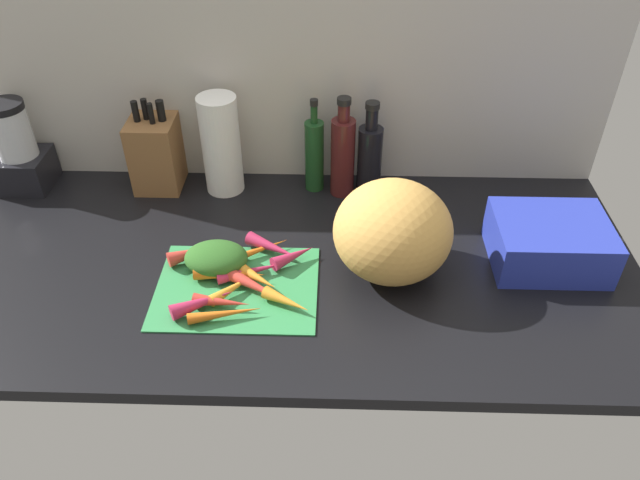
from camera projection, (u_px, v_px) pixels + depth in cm
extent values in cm
cube|color=black|center=(276.00, 263.00, 144.94)|extent=(170.00, 80.00, 3.00)
cube|color=#BCB7AD|center=(283.00, 71.00, 155.47)|extent=(170.00, 3.00, 60.00)
cube|color=#338C4C|center=(237.00, 287.00, 135.65)|extent=(35.92, 28.08, 0.80)
cone|color=orange|center=(230.00, 274.00, 135.92)|extent=(15.97, 3.58, 3.33)
cone|color=#B2264C|center=(202.00, 302.00, 128.71)|extent=(13.60, 9.93, 3.51)
cone|color=orange|center=(233.00, 288.00, 132.87)|extent=(10.29, 10.62, 2.62)
cone|color=orange|center=(286.00, 301.00, 129.37)|extent=(11.10, 7.93, 2.94)
cone|color=orange|center=(225.00, 314.00, 126.79)|extent=(15.57, 6.03, 2.46)
cone|color=#B2264C|center=(273.00, 248.00, 143.09)|extent=(14.01, 10.00, 3.42)
cone|color=#B2264C|center=(293.00, 256.00, 140.77)|extent=(10.74, 9.22, 3.36)
cone|color=red|center=(221.00, 302.00, 129.20)|extent=(12.40, 4.05, 2.90)
cone|color=orange|center=(257.00, 278.00, 135.08)|extent=(10.39, 8.69, 3.06)
cone|color=red|center=(191.00, 253.00, 141.39)|extent=(11.34, 8.38, 3.55)
cone|color=orange|center=(256.00, 250.00, 143.19)|extent=(15.64, 11.09, 2.43)
cone|color=#B2264C|center=(253.00, 271.00, 137.14)|extent=(16.15, 8.45, 2.76)
cone|color=red|center=(256.00, 287.00, 132.68)|extent=(16.43, 12.16, 3.24)
ellipsoid|color=#2D6023|center=(216.00, 258.00, 138.12)|extent=(14.41, 11.09, 6.10)
ellipsoid|color=gold|center=(393.00, 232.00, 133.50)|extent=(26.35, 25.72, 22.70)
cube|color=brown|center=(156.00, 154.00, 162.77)|extent=(12.12, 13.06, 19.53)
cylinder|color=black|center=(135.00, 111.00, 154.86)|extent=(1.74, 1.74, 5.50)
cylinder|color=black|center=(145.00, 109.00, 155.85)|extent=(1.63, 1.63, 5.50)
cylinder|color=black|center=(151.00, 113.00, 153.92)|extent=(1.44, 1.44, 5.50)
cylinder|color=black|center=(161.00, 111.00, 155.16)|extent=(2.10, 2.10, 5.50)
cube|color=black|center=(25.00, 170.00, 165.77)|extent=(13.41, 13.41, 9.46)
cylinder|color=silver|center=(12.00, 133.00, 158.68)|extent=(10.06, 10.06, 13.36)
cylinder|color=black|center=(2.00, 106.00, 153.96)|extent=(10.26, 10.26, 1.80)
cylinder|color=white|center=(221.00, 145.00, 159.11)|extent=(10.17, 10.17, 26.87)
cylinder|color=#19421E|center=(314.00, 156.00, 161.64)|extent=(5.10, 5.10, 19.67)
cylinder|color=#19421E|center=(314.00, 114.00, 154.02)|extent=(1.80, 1.80, 4.84)
cylinder|color=black|center=(314.00, 102.00, 152.02)|extent=(2.07, 2.07, 1.60)
cylinder|color=#471919|center=(343.00, 158.00, 159.33)|extent=(6.35, 6.35, 21.41)
cylinder|color=#471919|center=(344.00, 112.00, 151.24)|extent=(3.11, 3.11, 4.59)
cylinder|color=black|center=(344.00, 101.00, 149.31)|extent=(3.58, 3.58, 1.60)
cylinder|color=black|center=(369.00, 161.00, 160.65)|extent=(6.49, 6.49, 18.82)
cylinder|color=black|center=(372.00, 119.00, 153.04)|extent=(3.20, 3.20, 5.66)
cylinder|color=black|center=(373.00, 105.00, 150.78)|extent=(3.67, 3.67, 1.60)
cube|color=#2838AD|center=(549.00, 242.00, 140.19)|extent=(25.80, 20.91, 10.73)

